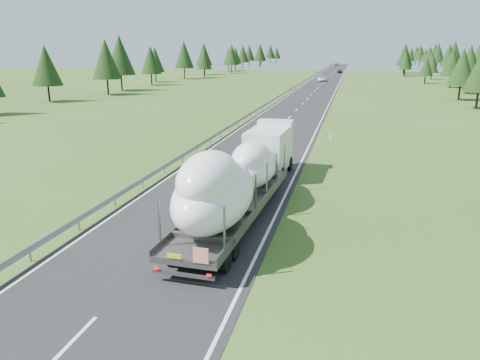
% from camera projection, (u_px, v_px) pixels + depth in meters
% --- Properties ---
extents(ground, '(400.00, 400.00, 0.00)m').
position_uv_depth(ground, '(172.00, 239.00, 23.89)').
color(ground, '#304F1A').
rests_on(ground, ground).
extents(road_surface, '(10.00, 400.00, 0.02)m').
position_uv_depth(road_surface, '(318.00, 88.00, 117.57)').
color(road_surface, black).
rests_on(road_surface, ground).
extents(guardrail, '(0.10, 400.00, 0.76)m').
position_uv_depth(guardrail, '(297.00, 85.00, 118.54)').
color(guardrail, slate).
rests_on(guardrail, ground).
extents(marker_posts, '(0.13, 350.08, 1.00)m').
position_uv_depth(marker_posts, '(348.00, 75.00, 167.50)').
color(marker_posts, silver).
rests_on(marker_posts, ground).
extents(highway_sign, '(0.08, 0.90, 2.60)m').
position_uv_depth(highway_sign, '(346.00, 87.00, 96.74)').
color(highway_sign, slate).
rests_on(highway_sign, ground).
extents(tree_line_right, '(28.04, 343.75, 12.58)m').
position_uv_depth(tree_line_right, '(472.00, 58.00, 131.72)').
color(tree_line_right, black).
rests_on(tree_line_right, ground).
extents(tree_line_left, '(15.66, 344.44, 12.64)m').
position_uv_depth(tree_line_left, '(203.00, 56.00, 166.39)').
color(tree_line_left, black).
rests_on(tree_line_left, ground).
extents(boat_truck, '(3.82, 21.21, 4.95)m').
position_uv_depth(boat_truck, '(242.00, 173.00, 26.81)').
color(boat_truck, silver).
rests_on(boat_truck, ground).
extents(distant_van, '(2.66, 5.74, 1.59)m').
position_uv_depth(distant_van, '(322.00, 79.00, 141.26)').
color(distant_van, white).
rests_on(distant_van, ground).
extents(distant_car_dark, '(2.07, 4.44, 1.47)m').
position_uv_depth(distant_car_dark, '(340.00, 71.00, 190.45)').
color(distant_car_dark, black).
rests_on(distant_car_dark, ground).
extents(distant_car_blue, '(2.14, 4.96, 1.59)m').
position_uv_depth(distant_car_blue, '(336.00, 64.00, 278.14)').
color(distant_car_blue, '#1A2C4B').
rests_on(distant_car_blue, ground).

